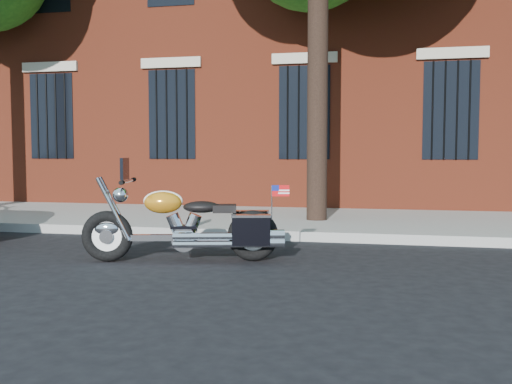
# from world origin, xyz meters

# --- Properties ---
(ground) EXTENTS (120.00, 120.00, 0.00)m
(ground) POSITION_xyz_m (0.00, 0.00, 0.00)
(ground) COLOR black
(ground) RESTS_ON ground
(curb) EXTENTS (40.00, 0.16, 0.15)m
(curb) POSITION_xyz_m (0.00, 1.38, 0.07)
(curb) COLOR gray
(curb) RESTS_ON ground
(sidewalk) EXTENTS (40.00, 3.60, 0.15)m
(sidewalk) POSITION_xyz_m (0.00, 3.26, 0.07)
(sidewalk) COLOR gray
(sidewalk) RESTS_ON ground
(motorcycle) EXTENTS (2.55, 1.07, 1.28)m
(motorcycle) POSITION_xyz_m (-0.69, -0.56, 0.43)
(motorcycle) COLOR black
(motorcycle) RESTS_ON ground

